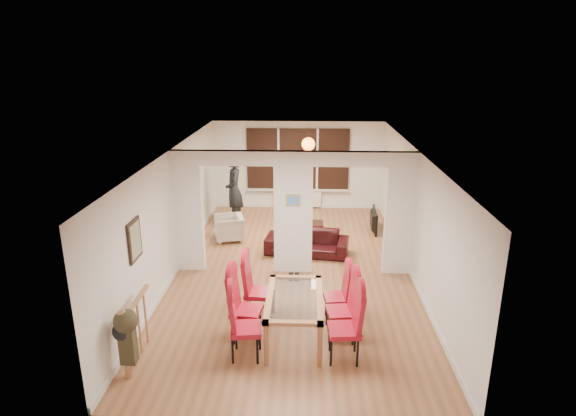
# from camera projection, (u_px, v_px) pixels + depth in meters

# --- Properties ---
(floor) EXTENTS (5.00, 9.00, 0.01)m
(floor) POSITION_uv_depth(u_px,v_px,m) (293.00, 270.00, 10.37)
(floor) COLOR #925D3B
(floor) RESTS_ON ground
(room_walls) EXTENTS (5.00, 9.00, 2.60)m
(room_walls) POSITION_uv_depth(u_px,v_px,m) (293.00, 213.00, 9.98)
(room_walls) COLOR silver
(room_walls) RESTS_ON floor
(divider_wall) EXTENTS (5.00, 0.18, 2.60)m
(divider_wall) POSITION_uv_depth(u_px,v_px,m) (293.00, 213.00, 9.98)
(divider_wall) COLOR white
(divider_wall) RESTS_ON floor
(bay_window_blinds) EXTENTS (3.00, 0.08, 1.80)m
(bay_window_blinds) POSITION_uv_depth(u_px,v_px,m) (298.00, 159.00, 14.14)
(bay_window_blinds) COLOR black
(bay_window_blinds) RESTS_ON room_walls
(radiator) EXTENTS (1.40, 0.08, 0.50)m
(radiator) POSITION_uv_depth(u_px,v_px,m) (298.00, 199.00, 14.47)
(radiator) COLOR white
(radiator) RESTS_ON floor
(pendant_light) EXTENTS (0.36, 0.36, 0.36)m
(pendant_light) POSITION_uv_depth(u_px,v_px,m) (308.00, 144.00, 12.85)
(pendant_light) COLOR orange
(pendant_light) RESTS_ON room_walls
(stair_newel) EXTENTS (0.40, 1.20, 1.10)m
(stair_newel) POSITION_uv_depth(u_px,v_px,m) (138.00, 325.00, 7.25)
(stair_newel) COLOR #A16F4A
(stair_newel) RESTS_ON floor
(wall_poster) EXTENTS (0.04, 0.52, 0.67)m
(wall_poster) POSITION_uv_depth(u_px,v_px,m) (135.00, 240.00, 7.70)
(wall_poster) COLOR gray
(wall_poster) RESTS_ON room_walls
(pillar_photo) EXTENTS (0.30, 0.03, 0.25)m
(pillar_photo) POSITION_uv_depth(u_px,v_px,m) (293.00, 200.00, 9.79)
(pillar_photo) COLOR #4C8CD8
(pillar_photo) RESTS_ON divider_wall
(dining_table) EXTENTS (0.90, 1.59, 0.75)m
(dining_table) POSITION_uv_depth(u_px,v_px,m) (294.00, 317.00, 7.79)
(dining_table) COLOR brown
(dining_table) RESTS_ON floor
(dining_chair_la) EXTENTS (0.50, 0.50, 1.13)m
(dining_chair_la) POSITION_uv_depth(u_px,v_px,m) (246.00, 324.00, 7.24)
(dining_chair_la) COLOR maroon
(dining_chair_la) RESTS_ON floor
(dining_chair_lb) EXTENTS (0.53, 0.53, 1.18)m
(dining_chair_lb) POSITION_uv_depth(u_px,v_px,m) (246.00, 306.00, 7.72)
(dining_chair_lb) COLOR maroon
(dining_chair_lb) RESTS_ON floor
(dining_chair_lc) EXTENTS (0.49, 0.49, 1.13)m
(dining_chair_lc) POSITION_uv_depth(u_px,v_px,m) (259.00, 288.00, 8.34)
(dining_chair_lc) COLOR maroon
(dining_chair_lc) RESTS_ON floor
(dining_chair_ra) EXTENTS (0.50, 0.50, 1.17)m
(dining_chair_ra) POSITION_uv_depth(u_px,v_px,m) (344.00, 325.00, 7.18)
(dining_chair_ra) COLOR maroon
(dining_chair_ra) RESTS_ON floor
(dining_chair_rb) EXTENTS (0.51, 0.51, 1.12)m
(dining_chair_rb) POSITION_uv_depth(u_px,v_px,m) (341.00, 307.00, 7.72)
(dining_chair_rb) COLOR maroon
(dining_chair_rb) RESTS_ON floor
(dining_chair_rc) EXTENTS (0.46, 0.46, 1.02)m
(dining_chair_rc) POSITION_uv_depth(u_px,v_px,m) (336.00, 294.00, 8.26)
(dining_chair_rc) COLOR maroon
(dining_chair_rc) RESTS_ON floor
(sofa) EXTENTS (1.99, 1.01, 0.55)m
(sofa) POSITION_uv_depth(u_px,v_px,m) (307.00, 242.00, 11.17)
(sofa) COLOR black
(sofa) RESTS_ON floor
(armchair) EXTENTS (0.83, 0.85, 0.64)m
(armchair) POSITION_uv_depth(u_px,v_px,m) (229.00, 228.00, 11.96)
(armchair) COLOR #B9AC9D
(armchair) RESTS_ON floor
(person) EXTENTS (0.78, 0.60, 1.92)m
(person) POSITION_uv_depth(u_px,v_px,m) (234.00, 190.00, 12.88)
(person) COLOR black
(person) RESTS_ON floor
(television) EXTENTS (1.00, 0.17, 0.58)m
(television) POSITION_uv_depth(u_px,v_px,m) (371.00, 220.00, 12.62)
(television) COLOR black
(television) RESTS_ON floor
(coffee_table) EXTENTS (1.09, 0.65, 0.24)m
(coffee_table) POSITION_uv_depth(u_px,v_px,m) (304.00, 227.00, 12.63)
(coffee_table) COLOR black
(coffee_table) RESTS_ON floor
(bottle) EXTENTS (0.08, 0.08, 0.30)m
(bottle) POSITION_uv_depth(u_px,v_px,m) (301.00, 218.00, 12.45)
(bottle) COLOR #143F19
(bottle) RESTS_ON coffee_table
(bowl) EXTENTS (0.22, 0.22, 0.05)m
(bowl) POSITION_uv_depth(u_px,v_px,m) (303.00, 222.00, 12.55)
(bowl) COLOR black
(bowl) RESTS_ON coffee_table
(shoes) EXTENTS (0.22, 0.24, 0.09)m
(shoes) POSITION_uv_depth(u_px,v_px,m) (294.00, 277.00, 9.95)
(shoes) COLOR black
(shoes) RESTS_ON floor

